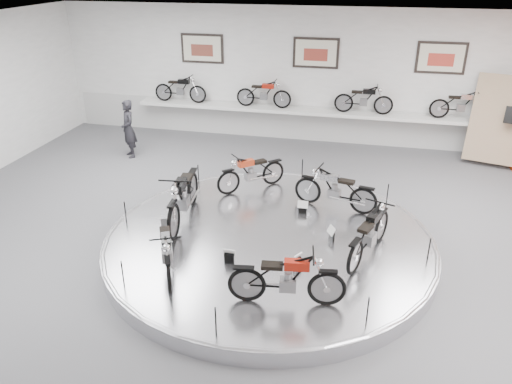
% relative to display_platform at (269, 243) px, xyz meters
% --- Properties ---
extents(floor, '(16.00, 16.00, 0.00)m').
position_rel_display_platform_xyz_m(floor, '(0.00, -0.30, -0.15)').
color(floor, '#535255').
rests_on(floor, ground).
extents(ceiling, '(16.00, 16.00, 0.00)m').
position_rel_display_platform_xyz_m(ceiling, '(0.00, -0.30, 3.85)').
color(ceiling, white).
rests_on(ceiling, wall_back).
extents(wall_back, '(16.00, 0.00, 16.00)m').
position_rel_display_platform_xyz_m(wall_back, '(0.00, 6.70, 1.85)').
color(wall_back, white).
rests_on(wall_back, floor).
extents(dado_band, '(15.68, 0.04, 1.10)m').
position_rel_display_platform_xyz_m(dado_band, '(0.00, 6.68, 0.40)').
color(dado_band, '#BCBCBA').
rests_on(dado_band, floor).
extents(display_platform, '(6.40, 6.40, 0.30)m').
position_rel_display_platform_xyz_m(display_platform, '(0.00, 0.00, 0.00)').
color(display_platform, silver).
rests_on(display_platform, floor).
extents(platform_rim, '(6.40, 6.40, 0.10)m').
position_rel_display_platform_xyz_m(platform_rim, '(0.00, 0.00, 0.12)').
color(platform_rim, '#B2B2BA').
rests_on(platform_rim, display_platform).
extents(shelf, '(11.00, 0.55, 0.10)m').
position_rel_display_platform_xyz_m(shelf, '(0.00, 6.40, 0.85)').
color(shelf, silver).
rests_on(shelf, wall_back).
extents(poster_left, '(1.35, 0.06, 0.88)m').
position_rel_display_platform_xyz_m(poster_left, '(-3.50, 6.66, 2.55)').
color(poster_left, beige).
rests_on(poster_left, wall_back).
extents(poster_center, '(1.35, 0.06, 0.88)m').
position_rel_display_platform_xyz_m(poster_center, '(0.00, 6.66, 2.55)').
color(poster_center, beige).
rests_on(poster_center, wall_back).
extents(poster_right, '(1.35, 0.06, 0.88)m').
position_rel_display_platform_xyz_m(poster_right, '(3.50, 6.66, 2.55)').
color(poster_right, beige).
rests_on(poster_right, wall_back).
extents(shelf_bike_a, '(1.22, 0.43, 0.73)m').
position_rel_display_platform_xyz_m(shelf_bike_a, '(-4.20, 6.40, 1.27)').
color(shelf_bike_a, black).
rests_on(shelf_bike_a, shelf).
extents(shelf_bike_b, '(1.22, 0.43, 0.73)m').
position_rel_display_platform_xyz_m(shelf_bike_b, '(-1.50, 6.40, 1.27)').
color(shelf_bike_b, maroon).
rests_on(shelf_bike_b, shelf).
extents(shelf_bike_c, '(1.22, 0.43, 0.73)m').
position_rel_display_platform_xyz_m(shelf_bike_c, '(1.50, 6.40, 1.27)').
color(shelf_bike_c, black).
rests_on(shelf_bike_c, shelf).
extents(shelf_bike_d, '(1.22, 0.43, 0.73)m').
position_rel_display_platform_xyz_m(shelf_bike_d, '(4.20, 6.40, 1.27)').
color(shelf_bike_d, '#B9BABE').
rests_on(shelf_bike_d, shelf).
extents(bike_a, '(1.64, 0.87, 0.91)m').
position_rel_display_platform_xyz_m(bike_a, '(1.13, 1.49, 0.61)').
color(bike_a, '#B9BABE').
rests_on(bike_a, display_platform).
extents(bike_b, '(1.46, 1.39, 0.88)m').
position_rel_display_platform_xyz_m(bike_b, '(-0.85, 2.05, 0.59)').
color(bike_b, '#B93818').
rests_on(bike_b, display_platform).
extents(bike_c, '(0.86, 1.96, 1.12)m').
position_rel_display_platform_xyz_m(bike_c, '(-1.84, 0.24, 0.71)').
color(bike_c, black).
rests_on(bike_c, display_platform).
extents(bike_d, '(1.12, 1.58, 0.88)m').
position_rel_display_platform_xyz_m(bike_d, '(-1.47, -1.57, 0.59)').
color(bike_d, black).
rests_on(bike_d, display_platform).
extents(bike_e, '(1.63, 0.77, 0.92)m').
position_rel_display_platform_xyz_m(bike_e, '(0.68, -1.98, 0.61)').
color(bike_e, maroon).
rests_on(bike_e, display_platform).
extents(bike_f, '(1.08, 1.71, 0.95)m').
position_rel_display_platform_xyz_m(bike_f, '(1.89, -0.30, 0.62)').
color(bike_f, black).
rests_on(bike_f, display_platform).
extents(visitor, '(0.70, 0.71, 1.65)m').
position_rel_display_platform_xyz_m(visitor, '(-4.93, 4.10, 0.68)').
color(visitor, black).
rests_on(visitor, floor).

